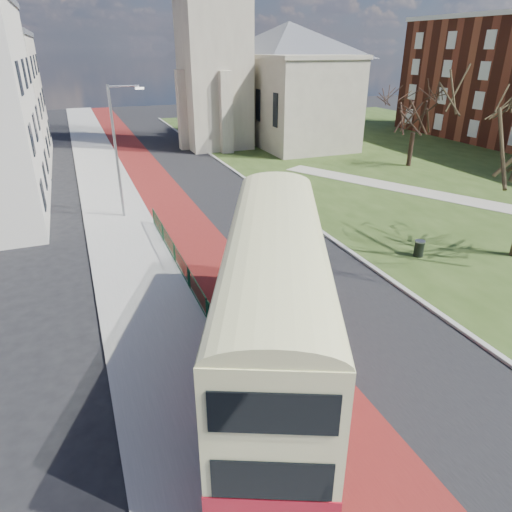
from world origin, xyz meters
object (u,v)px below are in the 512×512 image
bus (275,296)px  streetlamp (118,146)px  winter_tree_far (417,105)px  litter_bin (419,248)px

bus → streetlamp: bearing=122.7°
bus → winter_tree_far: 32.63m
streetlamp → bus: (2.63, -17.78, -1.64)m
bus → litter_bin: bearing=52.1°
streetlamp → winter_tree_far: bearing=10.0°
bus → litter_bin: (10.88, 5.75, -2.47)m
winter_tree_far → litter_bin: size_ratio=8.96×
winter_tree_far → litter_bin: (-12.70, -16.66, -4.95)m
bus → winter_tree_far: size_ratio=1.60×
streetlamp → bus: streetlamp is taller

